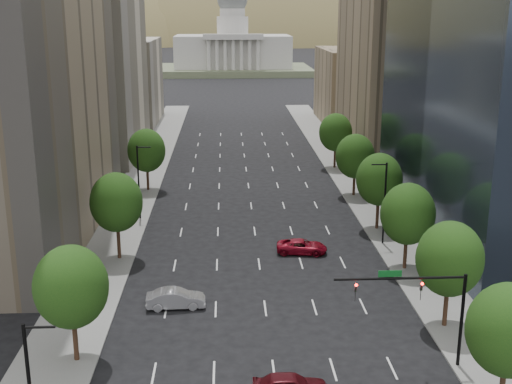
{
  "coord_description": "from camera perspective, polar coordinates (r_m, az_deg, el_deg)",
  "views": [
    {
      "loc": [
        -3.14,
        -10.74,
        24.35
      ],
      "look_at": [
        -0.41,
        47.86,
        8.0
      ],
      "focal_mm": 46.22,
      "sensor_mm": 36.0,
      "label": 1
    }
  ],
  "objects": [
    {
      "name": "tree_right_0",
      "position": [
        43.94,
        21.01,
        -11.11
      ],
      "size": [
        5.2,
        5.2,
        8.39
      ],
      "color": "#382316",
      "rests_on": "ground"
    },
    {
      "name": "tree_right_1",
      "position": [
        53.15,
        16.42,
        -5.58
      ],
      "size": [
        5.2,
        5.2,
        8.75
      ],
      "color": "#382316",
      "rests_on": "ground"
    },
    {
      "name": "foothills",
      "position": [
        614.45,
        0.88,
        9.77
      ],
      "size": [
        720.0,
        413.0,
        263.0
      ],
      "color": "olive",
      "rests_on": "ground"
    },
    {
      "name": "tree_right_3",
      "position": [
        75.09,
        10.61,
        1.07
      ],
      "size": [
        5.2,
        5.2,
        8.89
      ],
      "color": "#382316",
      "rests_on": "ground"
    },
    {
      "name": "parking_tan_right",
      "position": [
        114.64,
        11.75,
        10.58
      ],
      "size": [
        14.0,
        30.0,
        30.0
      ],
      "primitive_type": "cube",
      "color": "#8C7759",
      "rests_on": "ground"
    },
    {
      "name": "car_silver",
      "position": [
        56.54,
        -6.96,
        -9.14
      ],
      "size": [
        5.04,
        1.98,
        1.63
      ],
      "primitive_type": "imported",
      "rotation": [
        0.0,
        0.0,
        1.62
      ],
      "color": "#A1A1A7",
      "rests_on": "ground"
    },
    {
      "name": "filler_left",
      "position": [
        149.15,
        -11.24,
        9.37
      ],
      "size": [
        14.0,
        26.0,
        18.0
      ],
      "primitive_type": "cube",
      "color": "beige",
      "rests_on": "ground"
    },
    {
      "name": "tree_right_4",
      "position": [
        88.5,
        8.58,
        3.07
      ],
      "size": [
        5.2,
        5.2,
        8.46
      ],
      "color": "#382316",
      "rests_on": "ground"
    },
    {
      "name": "midrise_cream_left",
      "position": [
        116.02,
        -13.82,
        11.75
      ],
      "size": [
        14.0,
        30.0,
        35.0
      ],
      "primitive_type": "cube",
      "color": "beige",
      "rests_on": "ground"
    },
    {
      "name": "streetlight_ln",
      "position": [
        78.88,
        -10.08,
        1.01
      ],
      "size": [
        1.7,
        0.2,
        9.0
      ],
      "color": "black",
      "rests_on": "ground"
    },
    {
      "name": "sidewalk_left",
      "position": [
        75.8,
        -11.93,
        -3.45
      ],
      "size": [
        6.0,
        200.0,
        0.15
      ],
      "primitive_type": "cube",
      "color": "slate",
      "rests_on": "ground"
    },
    {
      "name": "filler_right",
      "position": [
        147.38,
        8.46,
        9.04
      ],
      "size": [
        14.0,
        26.0,
        16.0
      ],
      "primitive_type": "cube",
      "color": "#8C7759",
      "rests_on": "ground"
    },
    {
      "name": "tree_left_2",
      "position": [
        91.33,
        -9.46,
        3.56
      ],
      "size": [
        5.2,
        5.2,
        8.68
      ],
      "color": "#382316",
      "rests_on": "ground"
    },
    {
      "name": "capitol",
      "position": [
        260.94,
        -2.02,
        12.1
      ],
      "size": [
        60.0,
        40.0,
        35.2
      ],
      "color": "#596647",
      "rests_on": "ground"
    },
    {
      "name": "tree_right_2",
      "position": [
        64.0,
        13.0,
        -1.87
      ],
      "size": [
        5.2,
        5.2,
        8.61
      ],
      "color": "#382316",
      "rests_on": "ground"
    },
    {
      "name": "sidewalk_right",
      "position": [
        77.08,
        11.49,
        -3.11
      ],
      "size": [
        6.0,
        200.0,
        0.15
      ],
      "primitive_type": "cube",
      "color": "slate",
      "rests_on": "ground"
    },
    {
      "name": "tree_right_5",
      "position": [
        103.87,
        6.9,
        5.14
      ],
      "size": [
        5.2,
        5.2,
        8.75
      ],
      "color": "#382316",
      "rests_on": "ground"
    },
    {
      "name": "traffic_signal",
      "position": [
        47.05,
        14.66,
        -9.02
      ],
      "size": [
        9.12,
        0.4,
        7.38
      ],
      "color": "black",
      "rests_on": "ground"
    },
    {
      "name": "tree_left_0",
      "position": [
        47.86,
        -15.71,
        -7.92
      ],
      "size": [
        5.2,
        5.2,
        8.75
      ],
      "color": "#382316",
      "rests_on": "ground"
    },
    {
      "name": "tree_left_1",
      "position": [
        66.27,
        -11.99,
        -0.88
      ],
      "size": [
        5.2,
        5.2,
        8.97
      ],
      "color": "#382316",
      "rests_on": "ground"
    },
    {
      "name": "car_red_far",
      "position": [
        68.23,
        3.99,
        -4.73
      ],
      "size": [
        5.44,
        3.01,
        1.44
      ],
      "primitive_type": "imported",
      "rotation": [
        0.0,
        0.0,
        1.45
      ],
      "color": "maroon",
      "rests_on": "ground"
    },
    {
      "name": "streetlight_rn",
      "position": [
        70.55,
        11.03,
        -0.77
      ],
      "size": [
        1.7,
        0.2,
        9.0
      ],
      "color": "black",
      "rests_on": "ground"
    }
  ]
}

